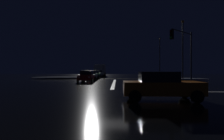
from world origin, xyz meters
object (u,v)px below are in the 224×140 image
Objects in this scene: sedan_green at (95,74)px; sedan_white at (98,74)px; sedan_silver at (91,75)px; sedan_orange_crossing at (161,85)px; traffic_signal_ne at (184,46)px; streetlamp_right_near at (183,46)px; streetlamp_right_far at (160,54)px; box_truck at (100,70)px; sedan_red at (87,76)px.

sedan_green is 5.61m from sedan_white.
sedan_silver and sedan_orange_crossing have the same top height.
streetlamp_right_near reaches higher than traffic_signal_ne.
sedan_white is 1.00× the size of sedan_orange_crossing.
sedan_orange_crossing is at bearing -78.32° from sedan_white.
sedan_silver is 20.34m from streetlamp_right_far.
streetlamp_right_far is (7.64, 35.04, 4.57)m from sedan_orange_crossing.
box_truck is (-0.16, 6.49, 0.91)m from sedan_white.
box_truck is at bearing 100.03° from sedan_orange_crossing.
traffic_signal_ne is 0.69× the size of streetlamp_right_far.
streetlamp_right_near is (14.51, -14.20, 4.56)m from sedan_white.
traffic_signal_ne is at bearing -65.37° from box_truck.
sedan_silver is 15.85m from traffic_signal_ne.
box_truck is at bearing 90.27° from sedan_green.
sedan_green is 0.46× the size of streetlamp_right_near.
sedan_orange_crossing is 0.46× the size of streetlamp_right_far.
streetlamp_right_far is at bearing 42.85° from sedan_silver.
sedan_green is at bearing 91.24° from sedan_red.
streetlamp_right_near reaches higher than sedan_silver.
box_truck is at bearing 162.27° from streetlamp_right_far.
streetlamp_right_far is (14.36, 19.19, 4.57)m from sedan_red.
sedan_white is at bearing -172.91° from streetlamp_right_far.
streetlamp_right_near is (14.36, 3.19, 4.56)m from sedan_red.
sedan_white is 6.56m from box_truck.
sedan_green is 1.00× the size of sedan_white.
sedan_white is at bearing 101.68° from sedan_orange_crossing.
box_truck is 0.89× the size of streetlamp_right_near.
sedan_silver is 11.68m from sedan_white.
traffic_signal_ne reaches higher than sedan_white.
traffic_signal_ne is (12.47, -15.22, 3.69)m from sedan_green.
traffic_signal_ne is (12.53, -27.33, 2.79)m from box_truck.
box_truck is at bearing 125.33° from streetlamp_right_near.
sedan_white is 20.80m from streetlamp_right_near.
sedan_red and sedan_white have the same top height.
sedan_red is 0.46× the size of streetlamp_right_far.
sedan_green is at bearing 129.33° from traffic_signal_ne.
traffic_signal_ne is (5.50, 12.40, 3.69)m from sedan_orange_crossing.
traffic_signal_ne is at bearing -36.46° from sedan_silver.
sedan_green is 1.00× the size of sedan_orange_crossing.
sedan_orange_crossing is at bearing -79.97° from box_truck.
streetlamp_right_near reaches higher than sedan_green.
sedan_red is 24.40m from streetlamp_right_far.
sedan_orange_crossing is at bearing -102.30° from streetlamp_right_far.
sedan_silver is at bearing -89.58° from box_truck.
box_truck is 0.89× the size of streetlamp_right_far.
sedan_green is at bearing -91.07° from sedan_white.
traffic_signal_ne reaches higher than sedan_silver.
box_truck is 40.36m from sedan_orange_crossing.
sedan_green is at bearing 90.73° from sedan_silver.
streetlamp_right_near is at bearing 12.54° from sedan_red.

